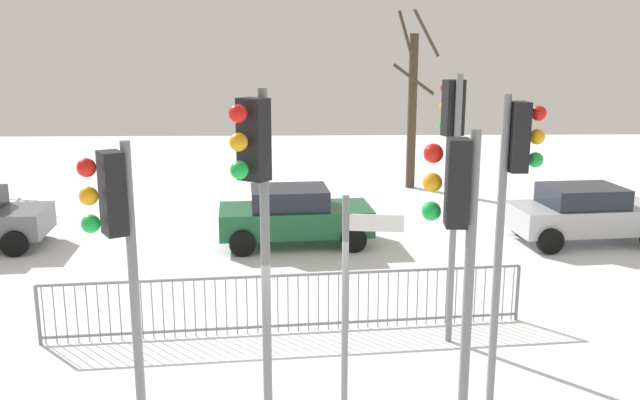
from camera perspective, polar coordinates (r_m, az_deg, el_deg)
name	(u,v)px	position (r m, az deg, el deg)	size (l,w,h in m)	color
traffic_light_mid_right	(256,198)	(7.66, -5.32, 0.15)	(0.44, 0.49, 4.52)	slate
traffic_light_foreground_right	(456,236)	(7.22, 11.26, -2.95)	(0.57, 0.34, 4.16)	slate
traffic_light_foreground_left	(117,240)	(7.73, -16.49, -3.18)	(0.51, 0.42, 3.99)	slate
traffic_light_rear_right	(452,149)	(11.43, 10.91, 4.21)	(0.37, 0.55, 4.53)	slate
traffic_light_rear_left	(513,184)	(9.26, 15.76, 1.27)	(0.57, 0.33, 4.37)	slate
direction_sign_post	(350,297)	(9.13, 2.48, -8.02)	(0.78, 0.16, 3.10)	slate
pedestrian_guard_railing	(288,302)	(12.20, -2.67, -8.47)	(8.46, 0.90, 1.07)	slate
car_silver_mid	(585,213)	(18.79, 21.14, -1.02)	(3.95, 2.25, 1.47)	#B2B5BA
car_green_far	(294,215)	(17.36, -2.18, -1.24)	(3.94, 2.22, 1.47)	#195933
bare_tree_left	(412,106)	(24.19, 7.68, 7.77)	(1.67, 1.13, 6.11)	#473828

